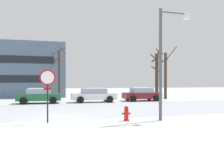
{
  "coord_description": "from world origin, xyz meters",
  "views": [
    {
      "loc": [
        -0.59,
        -13.47,
        1.99
      ],
      "look_at": [
        4.57,
        5.73,
        1.81
      ],
      "focal_mm": 38.06,
      "sensor_mm": 36.0,
      "label": 1
    }
  ],
  "objects_px": {
    "parked_car_maroon": "(142,94)",
    "street_lamp": "(166,52)",
    "fire_hydrant": "(126,113)",
    "parked_car_white": "(94,95)",
    "parked_car_green": "(39,96)",
    "stop_sign": "(48,85)"
  },
  "relations": [
    {
      "from": "parked_car_maroon",
      "to": "street_lamp",
      "type": "bearing_deg",
      "value": -106.43
    },
    {
      "from": "fire_hydrant",
      "to": "parked_car_maroon",
      "type": "relative_size",
      "value": 0.21
    },
    {
      "from": "parked_car_green",
      "to": "fire_hydrant",
      "type": "bearing_deg",
      "value": -67.8
    },
    {
      "from": "fire_hydrant",
      "to": "parked_car_white",
      "type": "bearing_deg",
      "value": 87.77
    },
    {
      "from": "parked_car_green",
      "to": "parked_car_maroon",
      "type": "relative_size",
      "value": 1.02
    },
    {
      "from": "parked_car_maroon",
      "to": "fire_hydrant",
      "type": "bearing_deg",
      "value": -115.59
    },
    {
      "from": "street_lamp",
      "to": "parked_car_green",
      "type": "relative_size",
      "value": 1.46
    },
    {
      "from": "parked_car_white",
      "to": "stop_sign",
      "type": "bearing_deg",
      "value": -111.63
    },
    {
      "from": "street_lamp",
      "to": "fire_hydrant",
      "type": "bearing_deg",
      "value": 169.81
    },
    {
      "from": "fire_hydrant",
      "to": "parked_car_white",
      "type": "height_order",
      "value": "parked_car_white"
    },
    {
      "from": "fire_hydrant",
      "to": "parked_car_white",
      "type": "relative_size",
      "value": 0.18
    },
    {
      "from": "fire_hydrant",
      "to": "parked_car_green",
      "type": "bearing_deg",
      "value": 112.2
    },
    {
      "from": "stop_sign",
      "to": "parked_car_green",
      "type": "xyz_separation_m",
      "value": [
        -0.8,
        11.11,
        -1.09
      ]
    },
    {
      "from": "street_lamp",
      "to": "parked_car_white",
      "type": "bearing_deg",
      "value": 97.76
    },
    {
      "from": "fire_hydrant",
      "to": "parked_car_green",
      "type": "xyz_separation_m",
      "value": [
        -4.7,
        11.5,
        0.32
      ]
    },
    {
      "from": "stop_sign",
      "to": "parked_car_maroon",
      "type": "bearing_deg",
      "value": 49.91
    },
    {
      "from": "street_lamp",
      "to": "parked_car_green",
      "type": "height_order",
      "value": "street_lamp"
    },
    {
      "from": "parked_car_maroon",
      "to": "parked_car_white",
      "type": "bearing_deg",
      "value": -176.43
    },
    {
      "from": "parked_car_green",
      "to": "parked_car_maroon",
      "type": "xyz_separation_m",
      "value": [
        10.27,
        0.15,
        -0.0
      ]
    },
    {
      "from": "parked_car_white",
      "to": "fire_hydrant",
      "type": "bearing_deg",
      "value": -92.23
    },
    {
      "from": "fire_hydrant",
      "to": "street_lamp",
      "type": "bearing_deg",
      "value": -10.19
    },
    {
      "from": "parked_car_white",
      "to": "street_lamp",
      "type": "bearing_deg",
      "value": -82.24
    }
  ]
}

